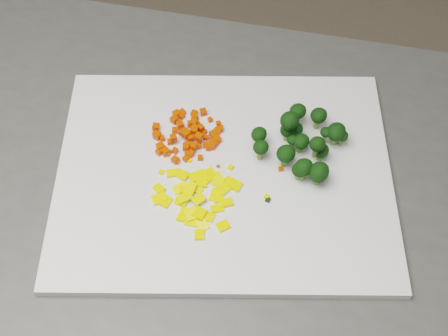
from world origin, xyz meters
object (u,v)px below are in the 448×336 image
(counter_block, at_px, (222,313))
(pepper_pile, at_px, (197,200))
(broccoli_pile, at_px, (303,139))
(carrot_pile, at_px, (188,133))
(cutting_board, at_px, (224,175))

(counter_block, distance_m, pepper_pile, 0.47)
(pepper_pile, height_order, broccoli_pile, broccoli_pile)
(carrot_pile, bearing_deg, pepper_pile, -66.17)
(carrot_pile, height_order, broccoli_pile, broccoli_pile)
(counter_block, xyz_separation_m, broccoli_pile, (0.09, 0.09, 0.49))
(counter_block, distance_m, carrot_pile, 0.49)
(counter_block, height_order, carrot_pile, carrot_pile)
(cutting_board, xyz_separation_m, broccoli_pile, (0.09, 0.06, 0.03))
(cutting_board, bearing_deg, broccoli_pile, 34.13)
(counter_block, distance_m, cutting_board, 0.46)
(cutting_board, height_order, pepper_pile, pepper_pile)
(carrot_pile, distance_m, broccoli_pile, 0.16)
(counter_block, relative_size, broccoli_pile, 7.77)
(cutting_board, bearing_deg, carrot_pile, 147.97)
(cutting_board, distance_m, carrot_pile, 0.08)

